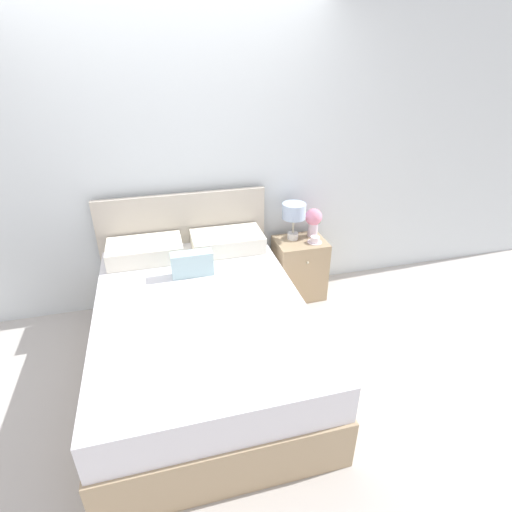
% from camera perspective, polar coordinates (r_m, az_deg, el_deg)
% --- Properties ---
extents(ground_plane, '(12.00, 12.00, 0.00)m').
position_cam_1_polar(ground_plane, '(3.89, -9.39, -5.84)').
color(ground_plane, '#BCB7B2').
extents(wall_back, '(8.00, 0.06, 2.60)m').
position_cam_1_polar(wall_back, '(3.42, -11.25, 13.24)').
color(wall_back, white).
rests_on(wall_back, ground_plane).
extents(bed, '(1.43, 1.97, 1.05)m').
position_cam_1_polar(bed, '(2.96, -7.83, -10.35)').
color(bed, tan).
rests_on(bed, ground_plane).
extents(nightstand, '(0.45, 0.38, 0.57)m').
position_cam_1_polar(nightstand, '(3.77, 6.18, -1.72)').
color(nightstand, tan).
rests_on(nightstand, ground_plane).
extents(table_lamp, '(0.21, 0.21, 0.34)m').
position_cam_1_polar(table_lamp, '(3.56, 5.43, 6.09)').
color(table_lamp, white).
rests_on(table_lamp, nightstand).
extents(flower_vase, '(0.16, 0.16, 0.27)m').
position_cam_1_polar(flower_vase, '(3.68, 8.23, 5.12)').
color(flower_vase, silver).
rests_on(flower_vase, nightstand).
extents(teacup, '(0.13, 0.13, 0.06)m').
position_cam_1_polar(teacup, '(3.61, 8.40, 2.29)').
color(teacup, white).
rests_on(teacup, nightstand).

